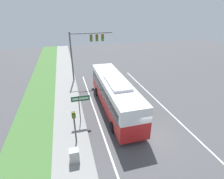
# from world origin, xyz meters

# --- Properties ---
(ground_plane) EXTENTS (80.00, 80.00, 0.00)m
(ground_plane) POSITION_xyz_m (0.00, 0.00, 0.00)
(ground_plane) COLOR #4C4C4F
(sidewalk) EXTENTS (2.80, 80.00, 0.12)m
(sidewalk) POSITION_xyz_m (-6.20, 0.00, 0.06)
(sidewalk) COLOR gray
(sidewalk) RESTS_ON ground_plane
(grass_verge) EXTENTS (3.60, 80.00, 0.10)m
(grass_verge) POSITION_xyz_m (-9.40, 0.00, 0.05)
(grass_verge) COLOR #477538
(grass_verge) RESTS_ON ground_plane
(lane_divider_near) EXTENTS (0.14, 30.00, 0.01)m
(lane_divider_near) POSITION_xyz_m (-3.60, 0.00, 0.00)
(lane_divider_near) COLOR silver
(lane_divider_near) RESTS_ON ground_plane
(lane_divider_far) EXTENTS (0.14, 30.00, 0.01)m
(lane_divider_far) POSITION_xyz_m (3.60, 0.00, 0.00)
(lane_divider_far) COLOR silver
(lane_divider_far) RESTS_ON ground_plane
(bus) EXTENTS (2.61, 11.34, 3.45)m
(bus) POSITION_xyz_m (-1.55, 4.73, 1.89)
(bus) COLOR red
(bus) RESTS_ON ground_plane
(signal_gantry) EXTENTS (5.83, 0.41, 6.78)m
(signal_gantry) POSITION_xyz_m (-3.10, 13.69, 4.95)
(signal_gantry) COLOR #4C4C51
(signal_gantry) RESTS_ON ground_plane
(pedestrian_signal) EXTENTS (0.28, 0.34, 2.81)m
(pedestrian_signal) POSITION_xyz_m (-5.81, 0.62, 1.93)
(pedestrian_signal) COLOR #4C4C51
(pedestrian_signal) RESTS_ON ground_plane
(street_sign) EXTENTS (1.63, 0.08, 2.73)m
(street_sign) POSITION_xyz_m (-5.11, 3.27, 2.00)
(street_sign) COLOR #4C4C51
(street_sign) RESTS_ON ground_plane
(utility_cabinet) EXTENTS (0.64, 0.56, 0.94)m
(utility_cabinet) POSITION_xyz_m (-6.07, -1.25, 0.59)
(utility_cabinet) COLOR #A8A8A3
(utility_cabinet) RESTS_ON sidewalk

